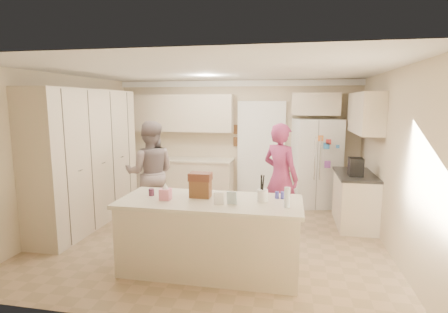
% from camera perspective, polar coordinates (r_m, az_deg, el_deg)
% --- Properties ---
extents(floor, '(5.20, 4.60, 0.02)m').
position_cam_1_polar(floor, '(5.77, -1.67, -12.97)').
color(floor, '#A08262').
rests_on(floor, ground).
extents(ceiling, '(5.20, 4.60, 0.02)m').
position_cam_1_polar(ceiling, '(5.38, -1.80, 13.92)').
color(ceiling, white).
rests_on(ceiling, wall_back).
extents(wall_back, '(5.20, 0.02, 2.60)m').
position_cam_1_polar(wall_back, '(7.67, 2.02, 2.60)').
color(wall_back, beige).
rests_on(wall_back, ground).
extents(wall_front, '(5.20, 0.02, 2.60)m').
position_cam_1_polar(wall_front, '(3.25, -10.65, -6.15)').
color(wall_front, beige).
rests_on(wall_front, ground).
extents(wall_left, '(0.02, 4.60, 2.60)m').
position_cam_1_polar(wall_left, '(6.50, -24.79, 0.66)').
color(wall_left, beige).
rests_on(wall_left, ground).
extents(wall_right, '(0.02, 4.60, 2.60)m').
position_cam_1_polar(wall_right, '(5.49, 25.93, -0.79)').
color(wall_right, beige).
rests_on(wall_right, ground).
extents(crown_back, '(5.20, 0.08, 0.12)m').
position_cam_1_polar(crown_back, '(7.59, 2.01, 11.83)').
color(crown_back, white).
rests_on(crown_back, wall_back).
extents(pantry_bank, '(0.60, 2.60, 2.35)m').
position_cam_1_polar(pantry_bank, '(6.51, -21.49, -0.24)').
color(pantry_bank, beige).
rests_on(pantry_bank, floor).
extents(back_base_cab, '(2.20, 0.60, 0.88)m').
position_cam_1_polar(back_base_cab, '(7.78, -6.79, -3.80)').
color(back_base_cab, beige).
rests_on(back_base_cab, floor).
extents(back_countertop, '(2.24, 0.63, 0.04)m').
position_cam_1_polar(back_countertop, '(7.68, -6.88, -0.47)').
color(back_countertop, beige).
rests_on(back_countertop, back_base_cab).
extents(back_upper_cab, '(2.20, 0.35, 0.80)m').
position_cam_1_polar(back_upper_cab, '(7.71, -6.71, 7.04)').
color(back_upper_cab, beige).
rests_on(back_upper_cab, wall_back).
extents(doorway_opening, '(0.90, 0.06, 2.10)m').
position_cam_1_polar(doorway_opening, '(7.61, 6.07, 0.60)').
color(doorway_opening, black).
rests_on(doorway_opening, floor).
extents(doorway_casing, '(1.02, 0.03, 2.22)m').
position_cam_1_polar(doorway_casing, '(7.58, 6.04, 0.57)').
color(doorway_casing, white).
rests_on(doorway_casing, floor).
extents(wall_frame_upper, '(0.15, 0.02, 0.20)m').
position_cam_1_polar(wall_frame_upper, '(7.61, 2.13, 4.43)').
color(wall_frame_upper, brown).
rests_on(wall_frame_upper, wall_back).
extents(wall_frame_lower, '(0.15, 0.02, 0.20)m').
position_cam_1_polar(wall_frame_lower, '(7.63, 2.12, 2.41)').
color(wall_frame_lower, brown).
rests_on(wall_frame_lower, wall_back).
extents(refrigerator, '(1.03, 0.88, 1.80)m').
position_cam_1_polar(refrigerator, '(7.43, 14.77, -1.02)').
color(refrigerator, white).
rests_on(refrigerator, floor).
extents(fridge_seam, '(0.02, 0.02, 1.78)m').
position_cam_1_polar(fridge_seam, '(7.08, 14.96, -1.50)').
color(fridge_seam, gray).
rests_on(fridge_seam, refrigerator).
extents(fridge_dispenser, '(0.22, 0.03, 0.35)m').
position_cam_1_polar(fridge_dispenser, '(7.01, 13.25, 0.54)').
color(fridge_dispenser, black).
rests_on(fridge_dispenser, refrigerator).
extents(fridge_handle_l, '(0.02, 0.02, 0.85)m').
position_cam_1_polar(fridge_handle_l, '(7.03, 14.61, -0.31)').
color(fridge_handle_l, silver).
rests_on(fridge_handle_l, refrigerator).
extents(fridge_handle_r, '(0.02, 0.02, 0.85)m').
position_cam_1_polar(fridge_handle_r, '(7.04, 15.42, -0.33)').
color(fridge_handle_r, silver).
rests_on(fridge_handle_r, refrigerator).
extents(over_fridge_cab, '(0.95, 0.35, 0.45)m').
position_cam_1_polar(over_fridge_cab, '(7.37, 14.74, 8.29)').
color(over_fridge_cab, beige).
rests_on(over_fridge_cab, wall_back).
extents(right_base_cab, '(0.60, 1.20, 0.88)m').
position_cam_1_polar(right_base_cab, '(6.55, 20.53, -6.71)').
color(right_base_cab, beige).
rests_on(right_base_cab, floor).
extents(right_countertop, '(0.63, 1.24, 0.04)m').
position_cam_1_polar(right_countertop, '(6.45, 20.66, -2.76)').
color(right_countertop, '#2D2B28').
rests_on(right_countertop, right_base_cab).
extents(right_upper_cab, '(0.35, 1.50, 0.70)m').
position_cam_1_polar(right_upper_cab, '(6.55, 22.04, 6.60)').
color(right_upper_cab, beige).
rests_on(right_upper_cab, wall_right).
extents(coffee_maker, '(0.22, 0.28, 0.30)m').
position_cam_1_polar(coffee_maker, '(6.22, 20.69, -1.59)').
color(coffee_maker, black).
rests_on(coffee_maker, right_countertop).
extents(island_base, '(2.20, 0.90, 0.88)m').
position_cam_1_polar(island_base, '(4.57, -2.24, -12.93)').
color(island_base, beige).
rests_on(island_base, floor).
extents(island_top, '(2.28, 0.96, 0.05)m').
position_cam_1_polar(island_top, '(4.42, -2.28, -7.38)').
color(island_top, beige).
rests_on(island_top, island_base).
extents(utensil_crock, '(0.13, 0.13, 0.15)m').
position_cam_1_polar(utensil_crock, '(4.34, 6.30, -6.34)').
color(utensil_crock, white).
rests_on(utensil_crock, island_top).
extents(tissue_box, '(0.13, 0.13, 0.14)m').
position_cam_1_polar(tissue_box, '(4.45, -9.53, -6.09)').
color(tissue_box, pink).
rests_on(tissue_box, island_top).
extents(tissue_plume, '(0.08, 0.08, 0.08)m').
position_cam_1_polar(tissue_plume, '(4.43, -9.57, -4.72)').
color(tissue_plume, white).
rests_on(tissue_plume, tissue_box).
extents(dollhouse_body, '(0.26, 0.18, 0.22)m').
position_cam_1_polar(dollhouse_body, '(4.51, -3.86, -5.27)').
color(dollhouse_body, brown).
rests_on(dollhouse_body, island_top).
extents(dollhouse_roof, '(0.28, 0.20, 0.10)m').
position_cam_1_polar(dollhouse_roof, '(4.47, -3.89, -3.29)').
color(dollhouse_roof, '#592D1E').
rests_on(dollhouse_roof, dollhouse_body).
extents(jam_jar, '(0.07, 0.07, 0.09)m').
position_cam_1_polar(jam_jar, '(4.68, -11.77, -5.73)').
color(jam_jar, '#59263F').
rests_on(jam_jar, island_top).
extents(greeting_card_a, '(0.12, 0.06, 0.16)m').
position_cam_1_polar(greeting_card_a, '(4.17, -0.89, -6.86)').
color(greeting_card_a, white).
rests_on(greeting_card_a, island_top).
extents(greeting_card_b, '(0.12, 0.05, 0.16)m').
position_cam_1_polar(greeting_card_b, '(4.19, 1.27, -6.78)').
color(greeting_card_b, silver).
rests_on(greeting_card_b, island_top).
extents(water_bottle, '(0.07, 0.07, 0.24)m').
position_cam_1_polar(water_bottle, '(4.13, 10.27, -6.60)').
color(water_bottle, silver).
rests_on(water_bottle, island_top).
extents(shaker_salt, '(0.05, 0.05, 0.09)m').
position_cam_1_polar(shaker_salt, '(4.50, 8.64, -6.23)').
color(shaker_salt, '#3C3CA8').
rests_on(shaker_salt, island_top).
extents(shaker_pepper, '(0.05, 0.05, 0.09)m').
position_cam_1_polar(shaker_pepper, '(4.50, 9.53, -6.25)').
color(shaker_pepper, '#3C3CA8').
rests_on(shaker_pepper, island_top).
extents(teen_boy, '(1.03, 0.90, 1.81)m').
position_cam_1_polar(teen_boy, '(6.27, -11.93, -2.64)').
color(teen_boy, gray).
rests_on(teen_boy, floor).
extents(teen_girl, '(0.79, 0.73, 1.80)m').
position_cam_1_polar(teen_girl, '(5.87, 9.19, -3.39)').
color(teen_girl, '#A6396F').
rests_on(teen_girl, floor).
extents(fridge_magnets, '(0.76, 0.02, 1.44)m').
position_cam_1_polar(fridge_magnets, '(7.07, 14.96, -1.51)').
color(fridge_magnets, tan).
rests_on(fridge_magnets, refrigerator).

